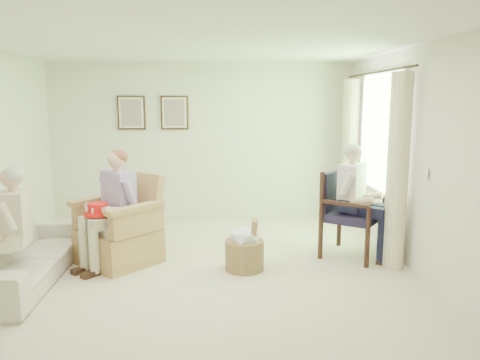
{
  "coord_description": "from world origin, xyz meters",
  "views": [
    {
      "loc": [
        0.18,
        -5.07,
        1.98
      ],
      "look_at": [
        0.49,
        0.37,
        1.05
      ],
      "focal_mm": 35.0,
      "sensor_mm": 36.0,
      "label": 1
    }
  ],
  "objects": [
    {
      "name": "ceiling",
      "position": [
        0.0,
        0.0,
        2.6
      ],
      "size": [
        5.0,
        5.5,
        0.02
      ],
      "primitive_type": "cube",
      "color": "white",
      "rests_on": "back_wall"
    },
    {
      "name": "red_hat",
      "position": [
        -1.16,
        0.29,
        0.72
      ],
      "size": [
        0.31,
        0.31,
        0.14
      ],
      "color": "red",
      "rests_on": "person_wicker"
    },
    {
      "name": "curtain_right",
      "position": [
        2.33,
        2.18,
        1.15
      ],
      "size": [
        0.34,
        0.34,
        2.3
      ],
      "primitive_type": "cylinder",
      "color": "beige",
      "rests_on": "ground"
    },
    {
      "name": "person_wicker",
      "position": [
        -0.99,
        0.43,
        0.81
      ],
      "size": [
        0.4,
        0.62,
        1.37
      ],
      "rotation": [
        0.0,
        0.0,
        -0.75
      ],
      "color": "beige",
      "rests_on": "ground"
    },
    {
      "name": "wood_armchair",
      "position": [
        1.95,
        0.72,
        0.59
      ],
      "size": [
        0.7,
        0.66,
        1.08
      ],
      "rotation": [
        0.0,
        0.0,
        0.94
      ],
      "color": "black",
      "rests_on": "ground"
    },
    {
      "name": "front_wall",
      "position": [
        0.0,
        -2.75,
        1.3
      ],
      "size": [
        5.0,
        0.04,
        2.6
      ],
      "primitive_type": "cube",
      "color": "silver",
      "rests_on": "ground"
    },
    {
      "name": "floor",
      "position": [
        0.0,
        0.0,
        0.0
      ],
      "size": [
        5.5,
        5.5,
        0.0
      ],
      "primitive_type": "plane",
      "color": "beige",
      "rests_on": "ground"
    },
    {
      "name": "hatbox",
      "position": [
        0.54,
        0.21,
        0.26
      ],
      "size": [
        0.59,
        0.59,
        0.67
      ],
      "color": "tan",
      "rests_on": "ground"
    },
    {
      "name": "curtain_left",
      "position": [
        2.33,
        0.22,
        1.15
      ],
      "size": [
        0.34,
        0.34,
        2.3
      ],
      "primitive_type": "cylinder",
      "color": "beige",
      "rests_on": "ground"
    },
    {
      "name": "right_wall",
      "position": [
        2.5,
        0.0,
        1.3
      ],
      "size": [
        0.04,
        5.5,
        2.6
      ],
      "primitive_type": "cube",
      "color": "silver",
      "rests_on": "ground"
    },
    {
      "name": "framed_print_left",
      "position": [
        -1.15,
        2.71,
        1.78
      ],
      "size": [
        0.45,
        0.05,
        0.55
      ],
      "color": "#382114",
      "rests_on": "back_wall"
    },
    {
      "name": "window",
      "position": [
        2.46,
        1.2,
        1.58
      ],
      "size": [
        0.13,
        2.5,
        1.63
      ],
      "color": "#2D6B23",
      "rests_on": "right_wall"
    },
    {
      "name": "person_dark",
      "position": [
        1.95,
        0.55,
        0.85
      ],
      "size": [
        0.4,
        0.62,
        1.42
      ],
      "rotation": [
        0.0,
        0.0,
        0.94
      ],
      "color": "#171833",
      "rests_on": "ground"
    },
    {
      "name": "sofa",
      "position": [
        -1.95,
        -0.02,
        0.31
      ],
      "size": [
        2.11,
        0.83,
        0.62
      ],
      "primitive_type": "imported",
      "rotation": [
        0.0,
        0.0,
        1.57
      ],
      "color": "beige",
      "rests_on": "ground"
    },
    {
      "name": "wicker_armchair",
      "position": [
        -0.99,
        0.57,
        0.35
      ],
      "size": [
        0.85,
        0.85,
        1.09
      ],
      "rotation": [
        0.0,
        0.0,
        -0.75
      ],
      "color": "tan",
      "rests_on": "ground"
    },
    {
      "name": "person_sofa",
      "position": [
        -1.95,
        -0.21,
        0.73
      ],
      "size": [
        0.42,
        0.63,
        1.27
      ],
      "rotation": [
        0.0,
        0.0,
        -1.44
      ],
      "color": "beige",
      "rests_on": "ground"
    },
    {
      "name": "framed_print_right",
      "position": [
        -0.45,
        2.71,
        1.78
      ],
      "size": [
        0.45,
        0.05,
        0.55
      ],
      "color": "#382114",
      "rests_on": "back_wall"
    },
    {
      "name": "back_wall",
      "position": [
        0.0,
        2.75,
        1.3
      ],
      "size": [
        5.0,
        0.04,
        2.6
      ],
      "primitive_type": "cube",
      "color": "silver",
      "rests_on": "ground"
    }
  ]
}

